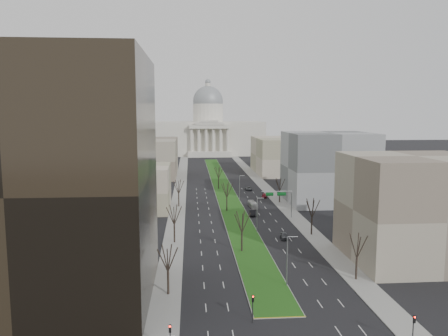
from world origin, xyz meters
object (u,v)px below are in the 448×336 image
car_grey_near (284,236)px  car_red (264,196)px  car_black (252,213)px  car_grey_far (248,188)px  box_van (253,205)px

car_grey_near → car_red: car_grey_near is taller
car_black → car_grey_far: 43.33m
car_grey_near → car_red: size_ratio=1.02×
box_van → car_grey_far: bearing=80.6°
car_grey_near → box_van: bearing=100.8°
car_grey_far → box_van: bearing=-97.8°
car_black → car_red: 28.64m
car_black → box_van: 10.81m
car_black → car_grey_far: bearing=93.5°
car_grey_near → car_grey_far: 67.69m
car_black → car_red: size_ratio=1.18×
car_grey_near → car_black: size_ratio=0.87×
car_grey_near → box_van: size_ratio=0.60×
car_grey_near → box_van: (-2.69, 35.27, 0.28)m
car_red → car_grey_far: size_ratio=0.89×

